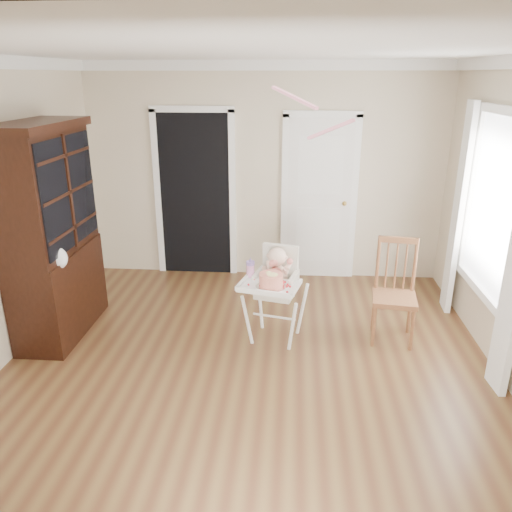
# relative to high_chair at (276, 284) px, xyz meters

# --- Properties ---
(floor) EXTENTS (5.00, 5.00, 0.00)m
(floor) POSITION_rel_high_chair_xyz_m (-0.22, -0.72, -0.60)
(floor) COLOR #51301B
(floor) RESTS_ON ground
(ceiling) EXTENTS (5.00, 5.00, 0.00)m
(ceiling) POSITION_rel_high_chair_xyz_m (-0.22, -0.72, 2.10)
(ceiling) COLOR white
(ceiling) RESTS_ON wall_back
(wall_back) EXTENTS (4.50, 0.00, 4.50)m
(wall_back) POSITION_rel_high_chair_xyz_m (-0.22, 1.78, 0.75)
(wall_back) COLOR beige
(wall_back) RESTS_ON floor
(crown_molding) EXTENTS (4.50, 5.00, 0.12)m
(crown_molding) POSITION_rel_high_chair_xyz_m (-0.22, -0.72, 2.04)
(crown_molding) COLOR white
(crown_molding) RESTS_ON ceiling
(doorway) EXTENTS (1.06, 0.05, 2.22)m
(doorway) POSITION_rel_high_chair_xyz_m (-1.12, 1.76, 0.51)
(doorway) COLOR black
(doorway) RESTS_ON wall_back
(closet_door) EXTENTS (0.96, 0.09, 2.13)m
(closet_door) POSITION_rel_high_chair_xyz_m (0.48, 1.76, 0.42)
(closet_door) COLOR white
(closet_door) RESTS_ON wall_back
(window_right) EXTENTS (0.13, 1.84, 2.30)m
(window_right) POSITION_rel_high_chair_xyz_m (1.96, 0.08, 0.68)
(window_right) COLOR white
(window_right) RESTS_ON wall_right
(high_chair) EXTENTS (0.70, 0.80, 0.98)m
(high_chair) POSITION_rel_high_chair_xyz_m (0.00, 0.00, 0.00)
(high_chair) COLOR white
(high_chair) RESTS_ON floor
(baby) EXTENTS (0.28, 0.25, 0.44)m
(baby) POSITION_rel_high_chair_xyz_m (0.01, 0.02, 0.14)
(baby) COLOR beige
(baby) RESTS_ON high_chair
(cake) EXTENTS (0.29, 0.29, 0.13)m
(cake) POSITION_rel_high_chair_xyz_m (-0.03, -0.25, 0.14)
(cake) COLOR silver
(cake) RESTS_ON high_chair
(sippy_cup) EXTENTS (0.08, 0.08, 0.20)m
(sippy_cup) POSITION_rel_high_chair_xyz_m (-0.25, -0.02, 0.16)
(sippy_cup) COLOR #CD7DAF
(sippy_cup) RESTS_ON high_chair
(china_cabinet) EXTENTS (0.56, 1.27, 2.14)m
(china_cabinet) POSITION_rel_high_chair_xyz_m (-2.21, 0.01, 0.47)
(china_cabinet) COLOR black
(china_cabinet) RESTS_ON floor
(dining_chair) EXTENTS (0.47, 0.47, 1.03)m
(dining_chair) POSITION_rel_high_chair_xyz_m (1.18, 0.11, -0.12)
(dining_chair) COLOR brown
(dining_chair) RESTS_ON floor
(streamer) EXTENTS (0.34, 0.39, 0.15)m
(streamer) POSITION_rel_high_chair_xyz_m (0.14, -0.80, 1.78)
(streamer) COLOR pink
(streamer) RESTS_ON ceiling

